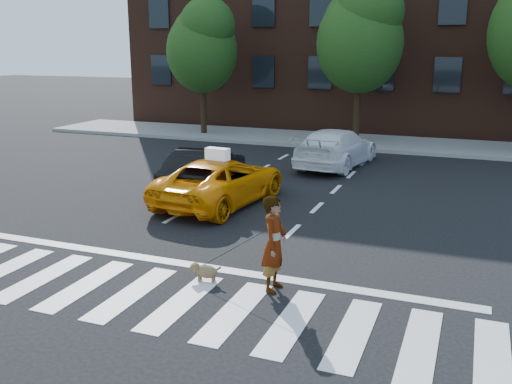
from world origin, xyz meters
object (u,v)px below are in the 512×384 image
Objects in this scene: white_suv at (336,148)px; woman at (274,244)px; tree_mid at (361,32)px; tree_left at (203,42)px; taxi at (221,181)px; black_sedan at (205,170)px; dog at (204,271)px.

white_suv is 11.22m from woman.
tree_mid is at bearing -80.72° from white_suv.
tree_mid is at bearing 5.76° from woman.
tree_mid is 16.48m from woman.
tree_left is 1.40× the size of taxi.
woman is at bearing 118.81° from black_sedan.
taxi is (-1.57, -10.93, -4.21)m from tree_mid.
taxi is 0.97× the size of white_suv.
taxi is at bearing 100.37° from dog.
dog is at bearing -63.69° from tree_left.
tree_left is 3.68× the size of woman.
woman is 2.80× the size of dog.
tree_mid is at bearing -0.00° from tree_left.
tree_mid reaches higher than woman.
tree_mid is 6.34m from white_suv.
tree_mid is at bearing 80.56° from dog.
tree_left is at bearing -55.20° from taxi.
black_sedan is at bearing -104.22° from tree_mid.
black_sedan is at bearing 68.80° from white_suv.
dog is (2.96, -6.03, -0.48)m from black_sedan.
dog is (1.99, -5.10, -0.43)m from taxi.
taxi is at bearing 128.79° from black_sedan.
taxi reaches higher than dog.
white_suv reaches higher than taxi.
black_sedan is 0.87× the size of white_suv.
white_suv is at bearing -31.79° from tree_left.
tree_mid is at bearing -111.54° from black_sedan.
tree_mid is (7.50, -0.00, 0.41)m from tree_left.
tree_left is at bearing -25.14° from white_suv.
woman is (1.55, -11.11, 0.19)m from white_suv.
tree_mid is 11.27× the size of dog.
woman is 1.51m from dog.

